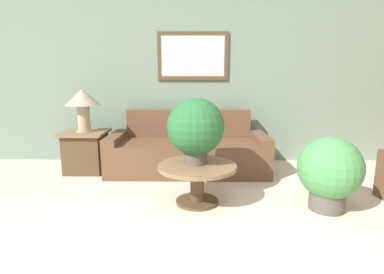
{
  "coord_description": "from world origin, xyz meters",
  "views": [
    {
      "loc": [
        -0.22,
        -1.71,
        1.31
      ],
      "look_at": [
        -0.26,
        1.96,
        0.59
      ],
      "focal_mm": 28.0,
      "sensor_mm": 36.0,
      "label": 1
    }
  ],
  "objects_px": {
    "couch_main": "(188,152)",
    "potted_plant_floor": "(330,171)",
    "coffee_table": "(197,175)",
    "table_lamp": "(83,101)",
    "side_table": "(86,151)",
    "potted_plant_on_table": "(196,128)"
  },
  "relations": [
    {
      "from": "couch_main",
      "to": "coffee_table",
      "type": "height_order",
      "value": "couch_main"
    },
    {
      "from": "potted_plant_on_table",
      "to": "couch_main",
      "type": "bearing_deg",
      "value": 95.51
    },
    {
      "from": "couch_main",
      "to": "coffee_table",
      "type": "bearing_deg",
      "value": -83.93
    },
    {
      "from": "coffee_table",
      "to": "side_table",
      "type": "distance_m",
      "value": 1.92
    },
    {
      "from": "couch_main",
      "to": "side_table",
      "type": "distance_m",
      "value": 1.45
    },
    {
      "from": "couch_main",
      "to": "coffee_table",
      "type": "relative_size",
      "value": 2.68
    },
    {
      "from": "coffee_table",
      "to": "side_table",
      "type": "xyz_separation_m",
      "value": [
        -1.57,
        1.1,
        -0.01
      ]
    },
    {
      "from": "couch_main",
      "to": "side_table",
      "type": "relative_size",
      "value": 3.69
    },
    {
      "from": "coffee_table",
      "to": "side_table",
      "type": "bearing_deg",
      "value": 144.94
    },
    {
      "from": "couch_main",
      "to": "table_lamp",
      "type": "bearing_deg",
      "value": -178.16
    },
    {
      "from": "potted_plant_on_table",
      "to": "potted_plant_floor",
      "type": "distance_m",
      "value": 1.41
    },
    {
      "from": "couch_main",
      "to": "potted_plant_floor",
      "type": "bearing_deg",
      "value": -42.14
    },
    {
      "from": "coffee_table",
      "to": "potted_plant_on_table",
      "type": "xyz_separation_m",
      "value": [
        -0.02,
        0.05,
        0.49
      ]
    },
    {
      "from": "coffee_table",
      "to": "potted_plant_floor",
      "type": "height_order",
      "value": "potted_plant_floor"
    },
    {
      "from": "coffee_table",
      "to": "table_lamp",
      "type": "height_order",
      "value": "table_lamp"
    },
    {
      "from": "couch_main",
      "to": "table_lamp",
      "type": "height_order",
      "value": "table_lamp"
    },
    {
      "from": "table_lamp",
      "to": "potted_plant_on_table",
      "type": "height_order",
      "value": "table_lamp"
    },
    {
      "from": "couch_main",
      "to": "potted_plant_on_table",
      "type": "xyz_separation_m",
      "value": [
        0.11,
        -1.1,
        0.53
      ]
    },
    {
      "from": "couch_main",
      "to": "table_lamp",
      "type": "xyz_separation_m",
      "value": [
        -1.45,
        -0.05,
        0.73
      ]
    },
    {
      "from": "potted_plant_on_table",
      "to": "side_table",
      "type": "bearing_deg",
      "value": 145.97
    },
    {
      "from": "side_table",
      "to": "potted_plant_floor",
      "type": "height_order",
      "value": "potted_plant_floor"
    },
    {
      "from": "table_lamp",
      "to": "potted_plant_on_table",
      "type": "relative_size",
      "value": 0.86
    }
  ]
}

